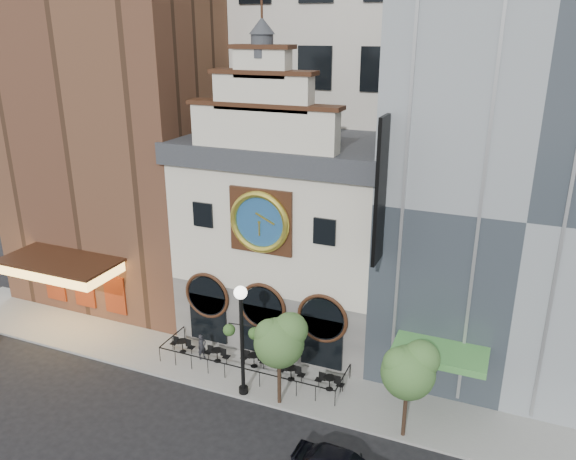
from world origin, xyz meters
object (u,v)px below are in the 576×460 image
Objects in this scene: bistro_3 at (291,372)px; pedestrian at (202,347)px; tree_right at (409,369)px; bistro_1 at (217,354)px; bistro_4 at (330,382)px; tree_left at (280,339)px; bistro_0 at (182,345)px; bistro_2 at (254,359)px; lamppost at (242,329)px.

bistro_3 is 1.03× the size of pedestrian.
bistro_1 is at bearing 169.75° from tree_right.
pedestrian reaches higher than bistro_1.
bistro_4 is at bearing -0.97° from bistro_3.
tree_left is at bearing -84.39° from pedestrian.
bistro_0 is at bearing 179.22° from bistro_3.
bistro_2 is 1.03× the size of pedestrian.
bistro_3 is 1.00× the size of bistro_4.
lamppost is (2.75, -2.06, 3.36)m from bistro_1.
lamppost reaches higher than bistro_2.
pedestrian is 6.79m from tree_left.
lamppost is (-4.09, -2.01, 3.36)m from bistro_4.
bistro_2 is at bearing 3.31° from bistro_0.
tree_left is (-1.98, -1.98, 3.24)m from bistro_4.
pedestrian is 0.31× the size of tree_right.
bistro_2 is 3.18m from pedestrian.
tree_right is (4.40, -1.98, 3.18)m from bistro_4.
pedestrian is at bearing -179.86° from bistro_4.
lamppost is at bearing -36.93° from bistro_1.
lamppost reaches higher than tree_right.
bistro_3 is (4.61, -0.01, 0.00)m from bistro_1.
bistro_2 is (4.58, 0.27, 0.00)m from bistro_0.
lamppost reaches higher than bistro_4.
bistro_3 is 0.31× the size of tree_left.
tree_right is at bearing -16.95° from bistro_3.
tree_right is at bearing -24.26° from bistro_4.
bistro_1 and bistro_4 have the same top height.
bistro_4 is 5.66m from lamppost.
tree_left is (0.25, -2.02, 3.24)m from bistro_3.
bistro_2 is at bearing 9.02° from bistro_1.
bistro_3 is at bearing -65.13° from pedestrian.
bistro_0 and bistro_2 have the same top height.
bistro_4 is at bearing -4.89° from bistro_2.
bistro_1 is 6.84m from bistro_4.
tree_left reaches higher than bistro_1.
bistro_0 is 8.22m from tree_left.
bistro_4 is at bearing 155.74° from tree_right.
pedestrian is at bearing -179.41° from bistro_3.
bistro_2 is 2.45m from bistro_3.
pedestrian is (1.44, -0.15, 0.30)m from bistro_0.
bistro_2 is at bearing 175.11° from bistro_4.
lamppost is (3.70, -1.99, 3.06)m from pedestrian.
pedestrian is 0.25× the size of lamppost.
bistro_3 is 7.62m from tree_right.
bistro_4 is 1.03× the size of pedestrian.
pedestrian is at bearing 170.85° from tree_right.
bistro_0 is 14.15m from tree_right.
bistro_4 is (2.23, -0.04, 0.00)m from bistro_3.
bistro_4 is 0.26× the size of lamppost.
tree_right is (11.23, -2.03, 3.18)m from bistro_1.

